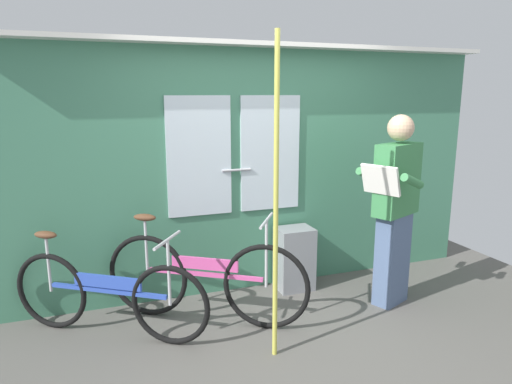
# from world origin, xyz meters

# --- Properties ---
(ground_plane) EXTENTS (5.87, 3.84, 0.04)m
(ground_plane) POSITION_xyz_m (0.00, 0.00, -0.02)
(ground_plane) COLOR #56544F
(train_door_wall) EXTENTS (4.87, 0.28, 2.37)m
(train_door_wall) POSITION_xyz_m (-0.01, 1.11, 1.24)
(train_door_wall) COLOR #427F60
(train_door_wall) RESTS_ON ground_plane
(bicycle_near_door) EXTENTS (1.52, 1.01, 0.94)m
(bicycle_near_door) POSITION_xyz_m (-0.66, 0.54, 0.39)
(bicycle_near_door) COLOR black
(bicycle_near_door) RESTS_ON ground_plane
(bicycle_leaning_behind) EXTENTS (1.44, 0.99, 0.86)m
(bicycle_leaning_behind) POSITION_xyz_m (-1.44, 0.57, 0.35)
(bicycle_leaning_behind) COLOR black
(bicycle_leaning_behind) RESTS_ON ground_plane
(passenger_reading_newspaper) EXTENTS (0.63, 0.58, 1.74)m
(passenger_reading_newspaper) POSITION_xyz_m (1.05, 0.30, 0.92)
(passenger_reading_newspaper) COLOR slate
(passenger_reading_newspaper) RESTS_ON ground_plane
(trash_bin_by_wall) EXTENTS (0.35, 0.28, 0.63)m
(trash_bin_by_wall) POSITION_xyz_m (0.35, 0.90, 0.31)
(trash_bin_by_wall) COLOR gray
(trash_bin_by_wall) RESTS_ON ground_plane
(handrail_pole) EXTENTS (0.04, 0.04, 2.33)m
(handrail_pole) POSITION_xyz_m (-0.29, -0.14, 1.16)
(handrail_pole) COLOR #C6C14C
(handrail_pole) RESTS_ON ground_plane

